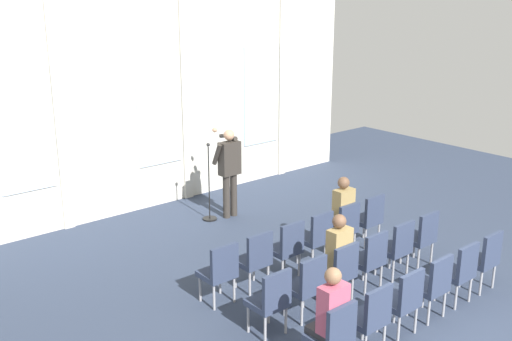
{
  "coord_description": "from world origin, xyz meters",
  "views": [
    {
      "loc": [
        -6.34,
        -3.64,
        4.38
      ],
      "look_at": [
        0.19,
        4.1,
        1.34
      ],
      "focal_mm": 42.85,
      "sensor_mm": 36.0,
      "label": 1
    }
  ],
  "objects_px": {
    "chair_r0_c4": "(344,225)",
    "chair_r2_c1": "(370,315)",
    "chair_r1_c0": "(271,299)",
    "chair_r1_c1": "(307,283)",
    "chair_r0_c1": "(255,257)",
    "chair_r0_c3": "(317,235)",
    "audience_r2_c0": "(329,315)",
    "chair_r2_c2": "(403,298)",
    "chair_r1_c3": "(370,257)",
    "chair_r0_c0": "(220,270)",
    "chair_r2_c3": "(433,283)",
    "chair_r2_c4": "(460,269)",
    "audience_r0_c4": "(341,212)",
    "chair_r1_c4": "(397,246)",
    "mic_stand": "(209,203)",
    "chair_r2_c5": "(484,257)",
    "audience_r1_c2": "(336,254)",
    "chair_r2_c0": "(334,334)",
    "chair_r1_c5": "(422,235)",
    "chair_r0_c5": "(369,217)",
    "speaker": "(229,167)",
    "chair_r0_c2": "(287,246)"
  },
  "relations": [
    {
      "from": "chair_r0_c0",
      "to": "audience_r2_c0",
      "type": "bearing_deg",
      "value": -90.0
    },
    {
      "from": "audience_r0_c4",
      "to": "chair_r2_c1",
      "type": "distance_m",
      "value": 3.01
    },
    {
      "from": "chair_r0_c3",
      "to": "chair_r0_c5",
      "type": "bearing_deg",
      "value": 0.0
    },
    {
      "from": "audience_r1_c2",
      "to": "chair_r2_c0",
      "type": "relative_size",
      "value": 1.44
    },
    {
      "from": "chair_r1_c4",
      "to": "chair_r2_c2",
      "type": "relative_size",
      "value": 1.0
    },
    {
      "from": "chair_r0_c2",
      "to": "chair_r2_c1",
      "type": "height_order",
      "value": "same"
    },
    {
      "from": "chair_r1_c4",
      "to": "chair_r1_c1",
      "type": "bearing_deg",
      "value": 180.0
    },
    {
      "from": "speaker",
      "to": "chair_r0_c3",
      "type": "height_order",
      "value": "speaker"
    },
    {
      "from": "chair_r0_c3",
      "to": "chair_r2_c4",
      "type": "bearing_deg",
      "value": -73.41
    },
    {
      "from": "mic_stand",
      "to": "chair_r2_c3",
      "type": "height_order",
      "value": "mic_stand"
    },
    {
      "from": "chair_r1_c5",
      "to": "chair_r2_c1",
      "type": "relative_size",
      "value": 1.0
    },
    {
      "from": "audience_r2_c0",
      "to": "chair_r0_c3",
      "type": "bearing_deg",
      "value": 47.16
    },
    {
      "from": "chair_r1_c1",
      "to": "chair_r2_c3",
      "type": "height_order",
      "value": "same"
    },
    {
      "from": "chair_r0_c0",
      "to": "audience_r0_c4",
      "type": "height_order",
      "value": "audience_r0_c4"
    },
    {
      "from": "chair_r0_c0",
      "to": "chair_r0_c2",
      "type": "xyz_separation_m",
      "value": [
        1.31,
        0.0,
        0.0
      ]
    },
    {
      "from": "audience_r0_c4",
      "to": "chair_r2_c4",
      "type": "distance_m",
      "value": 2.28
    },
    {
      "from": "chair_r0_c3",
      "to": "chair_r1_c0",
      "type": "relative_size",
      "value": 1.0
    },
    {
      "from": "chair_r0_c3",
      "to": "audience_r0_c4",
      "type": "xyz_separation_m",
      "value": [
        0.65,
        0.08,
        0.23
      ]
    },
    {
      "from": "chair_r2_c5",
      "to": "chair_r0_c3",
      "type": "bearing_deg",
      "value": 120.78
    },
    {
      "from": "chair_r0_c3",
      "to": "chair_r1_c4",
      "type": "bearing_deg",
      "value": -59.22
    },
    {
      "from": "chair_r1_c0",
      "to": "chair_r1_c1",
      "type": "bearing_deg",
      "value": 0.0
    },
    {
      "from": "chair_r0_c0",
      "to": "chair_r1_c4",
      "type": "bearing_deg",
      "value": -22.76
    },
    {
      "from": "chair_r0_c1",
      "to": "chair_r0_c3",
      "type": "height_order",
      "value": "same"
    },
    {
      "from": "chair_r2_c1",
      "to": "chair_r2_c2",
      "type": "height_order",
      "value": "same"
    },
    {
      "from": "audience_r2_c0",
      "to": "chair_r2_c1",
      "type": "distance_m",
      "value": 0.69
    },
    {
      "from": "chair_r0_c0",
      "to": "chair_r1_c1",
      "type": "bearing_deg",
      "value": -59.22
    },
    {
      "from": "chair_r0_c1",
      "to": "chair_r2_c0",
      "type": "height_order",
      "value": "same"
    },
    {
      "from": "chair_r2_c0",
      "to": "audience_r2_c0",
      "type": "relative_size",
      "value": 0.69
    },
    {
      "from": "mic_stand",
      "to": "chair_r2_c3",
      "type": "bearing_deg",
      "value": -88.78
    },
    {
      "from": "chair_r0_c3",
      "to": "chair_r2_c1",
      "type": "relative_size",
      "value": 1.0
    },
    {
      "from": "chair_r0_c4",
      "to": "audience_r2_c0",
      "type": "distance_m",
      "value": 3.37
    },
    {
      "from": "speaker",
      "to": "chair_r0_c1",
      "type": "xyz_separation_m",
      "value": [
        -1.61,
        -2.7,
        -0.5
      ]
    },
    {
      "from": "chair_r0_c4",
      "to": "chair_r2_c1",
      "type": "distance_m",
      "value": 2.94
    },
    {
      "from": "chair_r2_c5",
      "to": "audience_r2_c0",
      "type": "bearing_deg",
      "value": 178.61
    },
    {
      "from": "audience_r2_c0",
      "to": "chair_r1_c3",
      "type": "bearing_deg",
      "value": 27.43
    },
    {
      "from": "audience_r1_c2",
      "to": "chair_r2_c3",
      "type": "height_order",
      "value": "audience_r1_c2"
    },
    {
      "from": "chair_r0_c3",
      "to": "mic_stand",
      "type": "bearing_deg",
      "value": 92.17
    },
    {
      "from": "chair_r1_c4",
      "to": "chair_r2_c1",
      "type": "bearing_deg",
      "value": -150.77
    },
    {
      "from": "chair_r2_c2",
      "to": "audience_r0_c4",
      "type": "bearing_deg",
      "value": 60.09
    },
    {
      "from": "mic_stand",
      "to": "chair_r1_c4",
      "type": "bearing_deg",
      "value": -79.0
    },
    {
      "from": "chair_r0_c5",
      "to": "chair_r1_c0",
      "type": "xyz_separation_m",
      "value": [
        -3.27,
        -1.1,
        0.0
      ]
    },
    {
      "from": "chair_r0_c1",
      "to": "chair_r2_c3",
      "type": "height_order",
      "value": "same"
    },
    {
      "from": "chair_r1_c0",
      "to": "chair_r0_c4",
      "type": "bearing_deg",
      "value": 22.76
    },
    {
      "from": "chair_r0_c5",
      "to": "audience_r0_c4",
      "type": "bearing_deg",
      "value": 173.18
    },
    {
      "from": "mic_stand",
      "to": "chair_r2_c5",
      "type": "bearing_deg",
      "value": -74.23
    },
    {
      "from": "chair_r0_c1",
      "to": "audience_r2_c0",
      "type": "xyz_separation_m",
      "value": [
        -0.65,
        -2.12,
        0.21
      ]
    },
    {
      "from": "chair_r0_c3",
      "to": "chair_r2_c3",
      "type": "distance_m",
      "value": 2.19
    },
    {
      "from": "chair_r1_c5",
      "to": "chair_r2_c5",
      "type": "bearing_deg",
      "value": -90.0
    },
    {
      "from": "audience_r0_c4",
      "to": "chair_r1_c3",
      "type": "distance_m",
      "value": 1.36
    },
    {
      "from": "audience_r0_c4",
      "to": "chair_r1_c0",
      "type": "bearing_deg",
      "value": -155.79
    }
  ]
}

